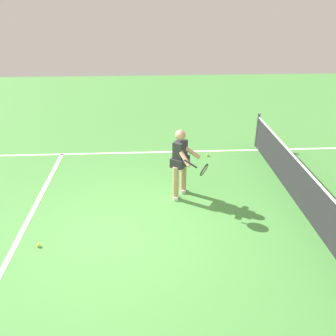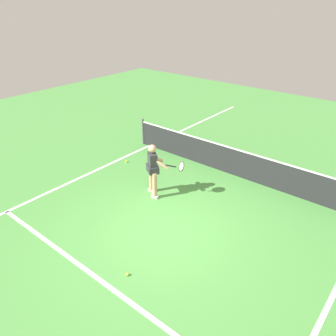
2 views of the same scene
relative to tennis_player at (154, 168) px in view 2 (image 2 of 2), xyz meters
name	(u,v)px [view 2 (image 2 of 2)]	position (x,y,z in m)	size (l,w,h in m)	color
ground_plane	(164,231)	(1.30, -1.11, -0.85)	(28.40, 28.40, 0.00)	#4C9342
service_line_marking	(100,280)	(1.30, -3.13, -0.84)	(7.49, 0.10, 0.01)	white
sideline_left_marking	(70,182)	(-2.44, -1.11, -0.84)	(0.10, 19.85, 0.01)	white
sideline_right_marking	(324,315)	(5.05, -1.11, -0.84)	(0.10, 19.85, 0.01)	white
court_net	(239,163)	(1.30, 2.47, -0.39)	(8.17, 0.08, 0.99)	#4C4C51
tennis_player	(154,168)	(0.00, 0.00, 0.00)	(1.08, 0.77, 1.55)	tan
tennis_ball_mid	(127,274)	(1.65, -2.69, -0.81)	(0.07, 0.07, 0.07)	#D1E533
tennis_ball_far	(126,161)	(-2.10, 0.94, -0.81)	(0.07, 0.07, 0.07)	#D1E533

